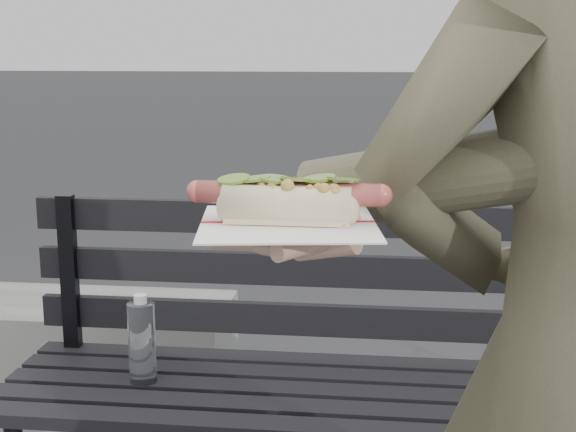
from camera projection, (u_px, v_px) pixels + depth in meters
name	position (u px, v px, depth m)	size (l,w,h in m)	color
park_bench	(322.00, 359.00, 1.89)	(1.50, 0.44, 0.88)	black
concrete_block	(56.00, 357.00, 2.75)	(1.20, 0.40, 0.40)	slate
held_hotdog	(455.00, 179.00, 0.91)	(0.61, 0.31, 0.20)	#47422F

